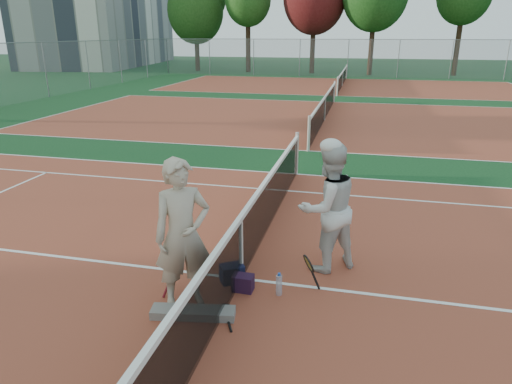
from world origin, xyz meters
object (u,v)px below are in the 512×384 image
player_b (328,208)px  water_bottle (279,285)px  racket_red (176,276)px  racket_black_held (308,274)px  player_a (183,235)px  net_main (241,248)px  sports_bag_navy (232,273)px  racket_spare (225,310)px  sports_bag_purple (243,283)px

player_b → water_bottle: (-0.55, -0.96, -0.84)m
racket_red → racket_black_held: racket_black_held is taller
player_b → player_a: bearing=1.8°
net_main → racket_black_held: size_ratio=19.44×
racket_red → sports_bag_navy: bearing=-6.2°
player_a → racket_spare: size_ratio=3.38×
player_a → net_main: bearing=18.9°
racket_spare → water_bottle: bearing=-73.8°
racket_red → sports_bag_purple: (0.88, 0.30, -0.16)m
racket_black_held → player_a: bearing=-8.4°
net_main → sports_bag_purple: net_main is taller
player_b → sports_bag_navy: size_ratio=5.92×
water_bottle → sports_bag_purple: bearing=-179.5°
player_a → water_bottle: (1.18, 0.50, -0.86)m
racket_red → sports_bag_navy: size_ratio=1.65×
player_a → racket_spare: player_a is taller
racket_black_held → sports_bag_purple: (-0.90, -0.19, -0.16)m
player_a → sports_bag_purple: size_ratio=6.90×
net_main → player_b: bearing=29.3°
sports_bag_purple → water_bottle: 0.52m
sports_bag_navy → sports_bag_purple: (0.22, -0.21, -0.01)m
racket_red → sports_bag_purple: racket_red is taller
racket_red → racket_black_held: size_ratio=0.98×
water_bottle → racket_spare: bearing=-137.8°
sports_bag_purple → water_bottle: (0.52, 0.00, 0.03)m
racket_red → player_b: bearing=-10.9°
player_a → racket_red: bearing=101.3°
player_b → sports_bag_purple: 1.68m
net_main → water_bottle: bearing=-25.6°
net_main → racket_spare: 0.99m
racket_red → sports_bag_purple: 0.94m
player_b → water_bottle: size_ratio=6.60×
racket_red → sports_bag_navy: 0.84m
racket_black_held → water_bottle: (-0.38, -0.18, -0.13)m
racket_black_held → racket_spare: 1.27m
racket_red → water_bottle: size_ratio=1.84×
racket_red → water_bottle: racket_red is taller
net_main → racket_red: net_main is taller
player_b → racket_red: player_b is taller
racket_black_held → racket_spare: (-0.99, -0.74, -0.27)m
racket_black_held → water_bottle: bearing=-6.3°
player_a → sports_bag_navy: size_ratio=6.06×
racket_black_held → sports_bag_purple: bearing=-20.2°
sports_bag_navy → net_main: bearing=39.2°
player_a → racket_black_held: bearing=-12.5°
net_main → player_b: size_ratio=5.54×
racket_black_held → racket_spare: size_ratio=0.94×
sports_bag_purple → racket_red: bearing=-161.4°
sports_bag_navy → racket_spare: bearing=-80.8°
player_a → player_b: (1.73, 1.45, -0.02)m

